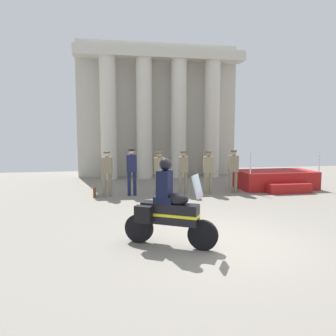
# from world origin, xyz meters

# --- Properties ---
(ground_plane) EXTENTS (28.00, 28.00, 0.00)m
(ground_plane) POSITION_xyz_m (0.00, 0.00, 0.00)
(ground_plane) COLOR gray
(colonnade_backdrop) EXTENTS (8.84, 1.67, 7.24)m
(colonnade_backdrop) POSITION_xyz_m (0.40, 10.75, 3.72)
(colonnade_backdrop) COLOR beige
(colonnade_backdrop) RESTS_ON ground_plane
(reviewing_stand) EXTENTS (3.22, 2.25, 1.67)m
(reviewing_stand) POSITION_xyz_m (4.73, 6.06, 0.37)
(reviewing_stand) COLOR #A51919
(reviewing_stand) RESTS_ON ground_plane
(officer_in_row_0) EXTENTS (0.41, 0.27, 1.72)m
(officer_in_row_0) POSITION_xyz_m (-2.45, 5.64, 1.01)
(officer_in_row_0) COLOR #7A7056
(officer_in_row_0) RESTS_ON ground_plane
(officer_in_row_1) EXTENTS (0.41, 0.27, 1.79)m
(officer_in_row_1) POSITION_xyz_m (-1.52, 5.63, 1.06)
(officer_in_row_1) COLOR #191E42
(officer_in_row_1) RESTS_ON ground_plane
(officer_in_row_2) EXTENTS (0.41, 0.27, 1.67)m
(officer_in_row_2) POSITION_xyz_m (-0.45, 5.65, 0.99)
(officer_in_row_2) COLOR #847A5B
(officer_in_row_2) RESTS_ON ground_plane
(officer_in_row_3) EXTENTS (0.41, 0.27, 1.70)m
(officer_in_row_3) POSITION_xyz_m (0.49, 5.57, 1.00)
(officer_in_row_3) COLOR #7A7056
(officer_in_row_3) RESTS_ON ground_plane
(officer_in_row_4) EXTENTS (0.41, 0.27, 1.70)m
(officer_in_row_4) POSITION_xyz_m (1.49, 5.49, 1.00)
(officer_in_row_4) COLOR #847A5B
(officer_in_row_4) RESTS_ON ground_plane
(officer_in_row_5) EXTENTS (0.41, 0.27, 1.72)m
(officer_in_row_5) POSITION_xyz_m (2.55, 5.53, 1.01)
(officer_in_row_5) COLOR #7A7056
(officer_in_row_5) RESTS_ON ground_plane
(motorcycle_with_rider) EXTENTS (1.87, 1.21, 1.90)m
(motorcycle_with_rider) POSITION_xyz_m (-1.17, -0.06, 0.79)
(motorcycle_with_rider) COLOR black
(motorcycle_with_rider) RESTS_ON ground_plane
(briefcase_on_ground) EXTENTS (0.10, 0.32, 0.36)m
(briefcase_on_ground) POSITION_xyz_m (-2.93, 5.64, 0.18)
(briefcase_on_ground) COLOR brown
(briefcase_on_ground) RESTS_ON ground_plane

